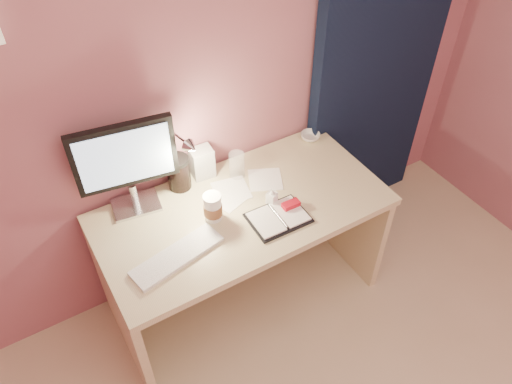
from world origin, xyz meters
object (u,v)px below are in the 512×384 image
keyboard (177,256)px  planner (279,216)px  coffee_cup (213,208)px  product_box (202,163)px  clear_cup (237,165)px  desk_lamp (177,163)px  dark_jar (179,174)px  lotion_bottle (272,196)px  desk (236,229)px  bowl (310,136)px  monitor (126,160)px

keyboard → planner: 0.51m
coffee_cup → product_box: product_box is taller
keyboard → clear_cup: 0.59m
clear_cup → desk_lamp: size_ratio=0.38×
dark_jar → keyboard: bearing=-116.3°
lotion_bottle → clear_cup: bearing=99.6°
desk → product_box: size_ratio=8.50×
keyboard → coffee_cup: coffee_cup is taller
planner → product_box: size_ratio=1.68×
lotion_bottle → product_box: 0.40m
lotion_bottle → desk_lamp: 0.47m
coffee_cup → keyboard: bearing=-152.2°
planner → lotion_bottle: bearing=79.4°
planner → desk_lamp: desk_lamp is taller
coffee_cup → desk_lamp: bearing=109.7°
bowl → product_box: bearing=176.8°
desk_lamp → clear_cup: bearing=-11.8°
keyboard → bowl: bowl is taller
coffee_cup → product_box: 0.31m
monitor → lotion_bottle: (0.57, -0.32, -0.24)m
product_box → dark_jar: bearing=-168.9°
monitor → dark_jar: (0.24, 0.02, -0.21)m
monitor → planner: (0.55, -0.42, -0.28)m
clear_cup → desk_lamp: desk_lamp is taller
lotion_bottle → bowl: bearing=35.0°
planner → lotion_bottle: lotion_bottle is taller
dark_jar → product_box: (0.14, 0.02, 0.00)m
monitor → desk_lamp: monitor is taller
clear_cup → dark_jar: 0.29m
monitor → clear_cup: size_ratio=3.48×
keyboard → product_box: (0.34, 0.43, 0.07)m
desk → keyboard: size_ratio=3.30×
planner → clear_cup: clear_cup is taller
dark_jar → desk_lamp: size_ratio=0.44×
desk → lotion_bottle: (0.14, -0.12, 0.27)m
planner → desk_lamp: size_ratio=0.76×
keyboard → dark_jar: 0.46m
coffee_cup → product_box: size_ratio=0.86×
monitor → bowl: size_ratio=4.47×
clear_cup → lotion_bottle: 0.27m
keyboard → planner: bearing=-14.8°
desk → bowl: bowl is taller
coffee_cup → clear_cup: (0.24, 0.20, 0.00)m
planner → keyboard: bearing=177.8°
keyboard → desk: bearing=14.8°
planner → coffee_cup: (-0.26, 0.16, 0.06)m
coffee_cup → dark_jar: size_ratio=0.88×
keyboard → lotion_bottle: lotion_bottle is taller
keyboard → bowl: bearing=10.2°
keyboard → desk_lamp: (0.17, 0.33, 0.22)m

